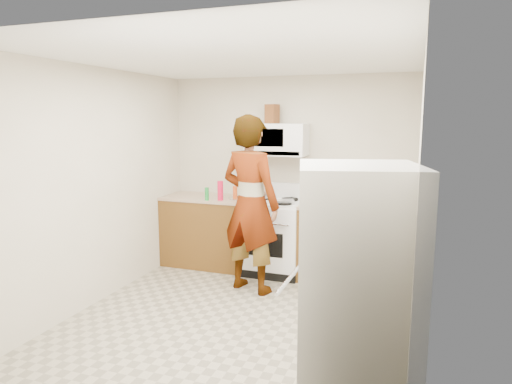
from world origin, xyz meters
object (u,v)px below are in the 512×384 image
at_px(gas_range, 273,235).
at_px(saucepan, 262,192).
at_px(person, 250,204).
at_px(fridge, 355,302).
at_px(kettle, 353,195).
at_px(microwave, 277,140).

bearing_deg(gas_range, saucepan, 151.90).
xyz_separation_m(gas_range, person, (-0.06, -0.68, 0.52)).
height_order(fridge, kettle, fridge).
xyz_separation_m(person, fridge, (1.43, -2.03, -0.16)).
bearing_deg(person, microwave, -78.44).
relative_size(microwave, kettle, 3.78).
height_order(gas_range, person, person).
relative_size(person, kettle, 10.01).
height_order(microwave, fridge, microwave).
distance_m(kettle, saucepan, 1.16).
height_order(microwave, person, person).
bearing_deg(microwave, gas_range, -90.00).
bearing_deg(kettle, person, -125.87).
bearing_deg(saucepan, gas_range, -28.10).
xyz_separation_m(person, kettle, (1.03, 0.87, 0.03)).
distance_m(microwave, person, 1.07).
bearing_deg(kettle, gas_range, -154.93).
distance_m(person, fridge, 2.49).
bearing_deg(fridge, saucepan, 105.18).
height_order(microwave, saucepan, microwave).
height_order(fridge, saucepan, fridge).
bearing_deg(gas_range, kettle, 11.28).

